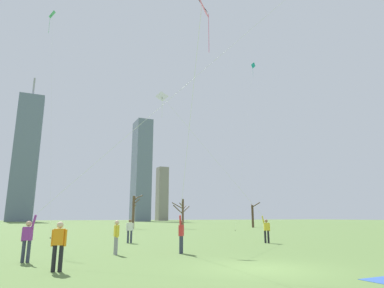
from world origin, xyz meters
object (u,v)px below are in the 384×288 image
(kite_flyer_far_back_blue, at_px, (85,185))
(bystander_strolling_midfield, at_px, (130,230))
(distant_kite_low_near_trees_teal, at_px, (252,77))
(kite_flyer_foreground_left_white, at_px, (254,214))
(distant_kite_high_overhead_green, at_px, (52,27))
(bare_tree_center, at_px, (253,215))
(bystander_far_off_by_trees, at_px, (116,235))
(bare_tree_leftmost, at_px, (182,212))
(kite_flyer_midfield_right_pink, at_px, (184,209))
(bare_tree_left_of_center, at_px, (134,211))
(bystander_watching_nearby, at_px, (59,244))

(kite_flyer_far_back_blue, distance_m, bystander_strolling_midfield, 9.84)
(bystander_strolling_midfield, distance_m, distant_kite_low_near_trees_teal, 39.07)
(kite_flyer_foreground_left_white, height_order, distant_kite_high_overhead_green, distant_kite_high_overhead_green)
(bare_tree_center, bearing_deg, bystander_far_off_by_trees, -133.13)
(bystander_far_off_by_trees, relative_size, bare_tree_leftmost, 0.35)
(kite_flyer_far_back_blue, bearing_deg, bystander_strolling_midfield, 64.28)
(kite_flyer_midfield_right_pink, xyz_separation_m, bare_tree_left_of_center, (6.83, 36.29, 0.54))
(bystander_strolling_midfield, relative_size, bare_tree_center, 0.37)
(kite_flyer_foreground_left_white, xyz_separation_m, bare_tree_left_of_center, (-0.60, 31.47, 0.71))
(bystander_far_off_by_trees, distance_m, bare_tree_leftmost, 36.15)
(kite_flyer_foreground_left_white, distance_m, distant_kite_high_overhead_green, 26.96)
(distant_kite_low_near_trees_teal, height_order, bare_tree_leftmost, distant_kite_low_near_trees_teal)
(bystander_strolling_midfield, distance_m, bare_tree_leftmost, 29.01)
(kite_flyer_foreground_left_white, bearing_deg, bare_tree_center, 55.52)
(kite_flyer_far_back_blue, relative_size, bystander_strolling_midfield, 10.68)
(bystander_far_off_by_trees, distance_m, bare_tree_center, 44.67)
(kite_flyer_far_back_blue, height_order, bare_tree_leftmost, kite_flyer_far_back_blue)
(bystander_watching_nearby, relative_size, distant_kite_high_overhead_green, 0.07)
(bare_tree_leftmost, bearing_deg, kite_flyer_midfield_right_pink, -112.50)
(kite_flyer_far_back_blue, bearing_deg, kite_flyer_foreground_left_white, 21.86)
(bare_tree_left_of_center, xyz_separation_m, bare_tree_leftmost, (7.14, -2.56, -0.19))
(kite_flyer_far_back_blue, height_order, bystander_far_off_by_trees, kite_flyer_far_back_blue)
(bare_tree_leftmost, bearing_deg, kite_flyer_far_back_blue, -118.86)
(bystander_watching_nearby, bearing_deg, kite_flyer_far_back_blue, 68.21)
(kite_flyer_far_back_blue, relative_size, bystander_far_off_by_trees, 10.68)
(distant_kite_high_overhead_green, bearing_deg, bystander_watching_nearby, -86.17)
(distant_kite_low_near_trees_teal, relative_size, bare_tree_center, 6.39)
(bystander_strolling_midfield, distance_m, distant_kite_high_overhead_green, 22.75)
(bystander_far_off_by_trees, xyz_separation_m, bare_tree_left_of_center, (9.65, 34.54, 1.81))
(kite_flyer_far_back_blue, bearing_deg, kite_flyer_midfield_right_pink, 0.21)
(bystander_far_off_by_trees, xyz_separation_m, distant_kite_high_overhead_green, (-4.18, 16.23, 19.68))
(bystander_far_off_by_trees, relative_size, distant_kite_high_overhead_green, 0.07)
(bystander_watching_nearby, height_order, distant_kite_low_near_trees_teal, distant_kite_low_near_trees_teal)
(kite_flyer_foreground_left_white, height_order, bare_tree_center, kite_flyer_foreground_left_white)
(kite_flyer_far_back_blue, relative_size, distant_kite_low_near_trees_teal, 0.62)
(bare_tree_leftmost, bearing_deg, distant_kite_high_overhead_green, -143.08)
(bystander_strolling_midfield, xyz_separation_m, bystander_watching_nearby, (-5.15, -11.12, 0.00))
(distant_kite_high_overhead_green, bearing_deg, kite_flyer_midfield_right_pink, -68.76)
(bare_tree_leftmost, bearing_deg, bystander_watching_nearby, -118.40)
(bare_tree_leftmost, relative_size, bare_tree_center, 1.06)
(kite_flyer_far_back_blue, height_order, distant_kite_low_near_trees_teal, distant_kite_low_near_trees_teal)
(kite_flyer_foreground_left_white, relative_size, kite_flyer_far_back_blue, 0.61)
(kite_flyer_foreground_left_white, relative_size, bystander_far_off_by_trees, 6.51)
(bystander_far_off_by_trees, height_order, bare_tree_left_of_center, bare_tree_left_of_center)
(kite_flyer_midfield_right_pink, distance_m, bystander_far_off_by_trees, 3.56)
(distant_kite_low_near_trees_teal, height_order, distant_kite_high_overhead_green, distant_kite_low_near_trees_teal)
(bystander_strolling_midfield, relative_size, distant_kite_high_overhead_green, 0.07)
(bystander_far_off_by_trees, relative_size, distant_kite_low_near_trees_teal, 0.06)
(kite_flyer_foreground_left_white, height_order, bystander_watching_nearby, kite_flyer_foreground_left_white)
(kite_flyer_foreground_left_white, relative_size, kite_flyer_midfield_right_pink, 1.08)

